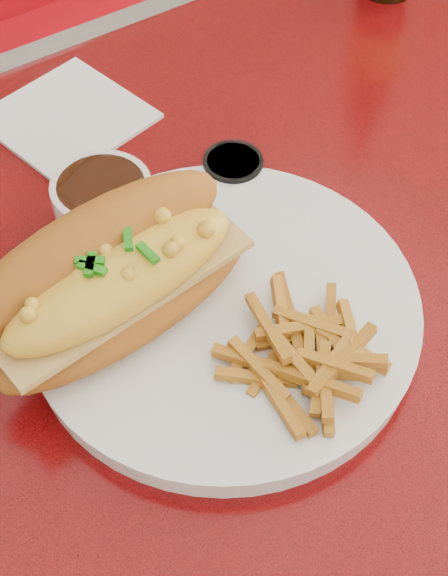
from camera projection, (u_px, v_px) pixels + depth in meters
diner_table at (236, 412)px, 0.76m from camera, size 1.23×0.83×0.77m
dinner_plate at (224, 310)px, 0.62m from camera, size 0.38×0.38×0.02m
mac_hoagie at (113, 277)px, 0.58m from camera, size 0.23×0.13×0.10m
fries_pile at (299, 349)px, 0.57m from camera, size 0.12×0.12×0.03m
fork at (285, 334)px, 0.60m from camera, size 0.05×0.16×0.00m
gravy_ramekin at (104, 203)px, 0.68m from camera, size 0.10×0.10×0.05m
sauce_cup_right at (233, 170)px, 0.71m from camera, size 0.06×0.06×0.03m
paper_napkin at (67, 117)px, 0.78m from camera, size 0.16×0.16×0.00m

